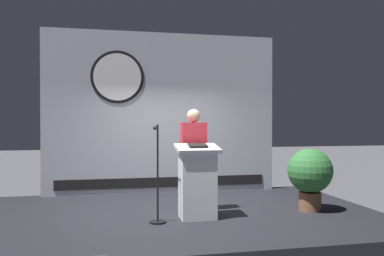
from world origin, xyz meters
name	(u,v)px	position (x,y,z in m)	size (l,w,h in m)	color
ground_plane	(178,232)	(0.00, 0.00, 0.00)	(40.00, 40.00, 0.00)	#4C4C51
stage_platform	(178,222)	(0.00, 0.00, 0.15)	(6.40, 4.00, 0.30)	black
banner_display	(162,113)	(-0.02, 1.85, 1.93)	(4.74, 0.12, 3.27)	#B2B7C1
podium	(197,181)	(0.23, -0.40, 0.85)	(0.64, 0.50, 1.12)	silver
speaker_person	(194,159)	(0.27, 0.08, 1.15)	(0.40, 0.26, 1.66)	black
microphone_stand	(157,189)	(-0.39, -0.51, 0.78)	(0.24, 0.47, 1.41)	black
potted_plant	(310,174)	(2.14, -0.27, 0.90)	(0.72, 0.72, 1.01)	brown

